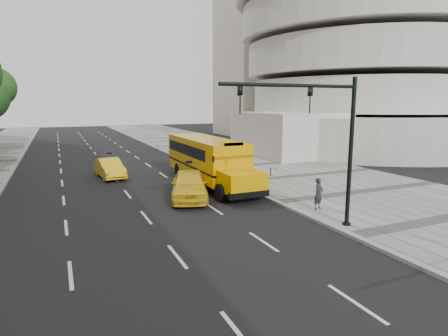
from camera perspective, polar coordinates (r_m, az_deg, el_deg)
name	(u,v)px	position (r m, az deg, el deg)	size (l,w,h in m)	color
ground	(144,193)	(23.17, -12.05, -3.68)	(140.00, 140.00, 0.00)	black
sidewalk_museum	(307,176)	(28.11, 12.60, -1.17)	(12.00, 140.00, 0.15)	gray
curb_museum	(234,183)	(25.04, 1.49, -2.27)	(0.30, 140.00, 0.15)	gray
guggenheim	(335,39)	(53.54, 16.50, 18.35)	(33.20, 42.20, 35.00)	silver
school_bus	(207,157)	(25.12, -2.64, 1.68)	(2.96, 11.56, 3.19)	#E49E00
taxi_near	(189,185)	(21.08, -5.32, -2.56)	(1.94, 4.83, 1.65)	yellow
taxi_far	(110,168)	(28.26, -17.00, -0.03)	(1.46, 4.19, 1.38)	yellow
pedestrian	(319,194)	(19.09, 14.21, -3.82)	(0.57, 0.37, 1.56)	#212327
traffic_signal	(324,135)	(15.53, 15.06, 4.89)	(6.18, 0.36, 6.40)	black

